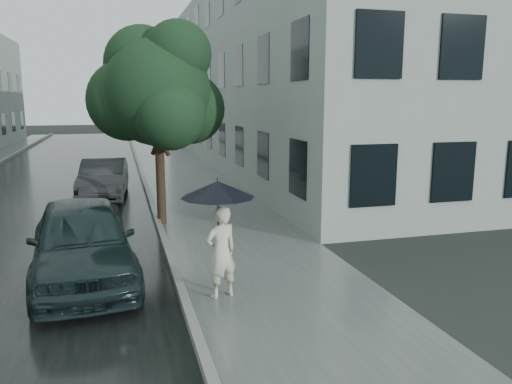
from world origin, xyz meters
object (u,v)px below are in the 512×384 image
object	(u,v)px
car_near	(82,241)
car_far	(104,179)
pedestrian	(221,252)
street_tree	(157,91)
lamp_post	(154,112)

from	to	relation	value
car_near	car_far	size ratio (longest dim) A/B	1.10
pedestrian	car_far	distance (m)	9.95
street_tree	lamp_post	distance (m)	5.71
pedestrian	lamp_post	xyz separation A→B (m)	(-0.23, 11.32, 2.08)
pedestrian	lamp_post	bearing A→B (deg)	-109.71
lamp_post	car_near	world-z (taller)	lamp_post
pedestrian	lamp_post	size ratio (longest dim) A/B	0.32
car_far	car_near	bearing A→B (deg)	-87.20
street_tree	lamp_post	size ratio (longest dim) A/B	1.07
pedestrian	street_tree	xyz separation A→B (m)	(-0.54, 5.66, 2.79)
pedestrian	street_tree	distance (m)	6.34
car_far	pedestrian	bearing A→B (deg)	-73.29
car_far	lamp_post	bearing A→B (deg)	44.12
pedestrian	car_near	bearing A→B (deg)	-53.38
lamp_post	car_near	xyz separation A→B (m)	(-2.12, -9.82, -2.12)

